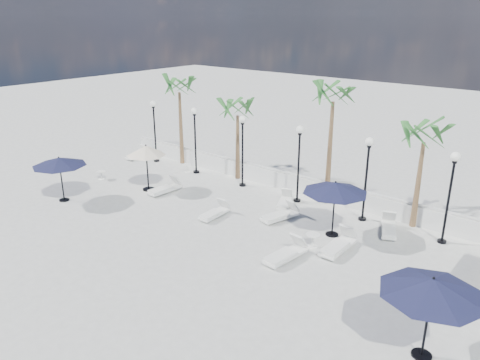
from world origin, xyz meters
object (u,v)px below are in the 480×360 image
Objects in this scene: lounger_6 at (286,254)px; parasol_navy_right at (432,287)px; parasol_navy_left at (59,162)px; parasol_navy_mid at (335,188)px; lounger_4 at (280,215)px; lounger_7 at (389,228)px; lounger_2 at (214,213)px; lounger_1 at (165,188)px; parasol_cream_small at (146,151)px; lounger_5 at (338,245)px; lounger_3 at (284,202)px; lounger_0 at (138,155)px.

parasol_navy_right reaches higher than lounger_6.
parasol_navy_mid is at bearing 22.44° from parasol_navy_left.
lounger_4 is 4.72m from lounger_7.
lounger_2 is 4.90m from lounger_6.
lounger_6 reaches higher than lounger_4.
parasol_navy_right is at bearing 0.08° from parasol_navy_left.
lounger_1 is 5.31m from parasol_navy_left.
lounger_1 is at bearing 15.71° from parasol_cream_small.
lounger_1 is 0.71× the size of parasol_navy_mid.
parasol_navy_left is at bearing -159.40° from lounger_2.
lounger_7 is 0.73× the size of parasol_navy_left.
lounger_7 is at bearing 71.62° from lounger_5.
parasol_navy_left is at bearing -177.91° from lounger_7.
lounger_5 is at bearing 2.47° from lounger_2.
parasol_navy_mid reaches higher than parasol_navy_left.
lounger_4 is at bearing 27.16° from parasol_navy_left.
lounger_4 is 3.61m from lounger_5.
parasol_navy_left is 0.96× the size of parasol_navy_mid.
lounger_7 is 15.67m from parasol_navy_left.
lounger_3 is at bearing 35.52° from parasol_navy_left.
lounger_7 is at bearing 37.60° from lounger_4.
lounger_3 is 5.23m from lounger_6.
parasol_navy_right is at bearing -13.21° from lounger_6.
parasol_cream_small is (-10.15, -1.40, -0.00)m from parasol_navy_mid.
parasol_cream_small reaches higher than lounger_0.
parasol_cream_small is at bearing 177.07° from lounger_3.
lounger_1 is 6.66m from lounger_4.
lounger_3 is 4.05m from parasol_navy_mid.
lounger_2 is 8.09m from parasol_navy_left.
lounger_0 is 0.88× the size of lounger_5.
lounger_1 is at bearing 170.81° from lounger_7.
lounger_6 is 0.75× the size of parasol_navy_mid.
lounger_1 is 0.96× the size of lounger_4.
lounger_5 reaches higher than lounger_3.
lounger_1 is 0.77× the size of parasol_cream_small.
parasol_navy_right is at bearing -16.21° from lounger_4.
lounger_7 is at bearing 119.21° from parasol_navy_right.
lounger_3 is 11.07m from parasol_navy_right.
parasol_cream_small is at bearing 170.91° from lounger_7.
lounger_5 is 2.24m from lounger_6.
lounger_3 is at bearing 160.70° from lounger_7.
lounger_5 is at bearing -15.17° from lounger_0.
lounger_2 is at bearing -5.88° from lounger_1.
lounger_4 is (12.60, -2.06, 0.02)m from lounger_0.
lounger_3 is 0.69× the size of parasol_navy_left.
parasol_navy_left is at bearing -137.79° from lounger_4.
lounger_3 is 7.59m from parasol_cream_small.
lounger_4 is at bearing -87.54° from lounger_3.
parasol_navy_right is (14.71, -3.92, 1.94)m from lounger_1.
lounger_0 is 0.96× the size of lounger_7.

